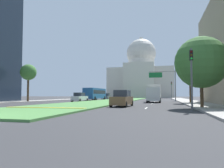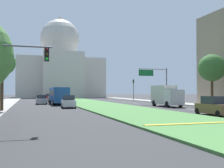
% 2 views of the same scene
% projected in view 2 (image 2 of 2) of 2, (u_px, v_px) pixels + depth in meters
% --- Properties ---
extents(ground_plane, '(260.00, 260.00, 0.00)m').
position_uv_depth(ground_plane, '(84.00, 102.00, 56.74)').
color(ground_plane, '#333335').
extents(grass_median, '(8.79, 87.13, 0.14)m').
position_uv_depth(grass_median, '(89.00, 103.00, 52.11)').
color(grass_median, '#4C8442').
rests_on(grass_median, ground_plane).
extents(median_curb_nose, '(7.91, 0.50, 0.04)m').
position_uv_depth(median_curb_nose, '(198.00, 123.00, 18.54)').
color(median_curb_nose, gold).
rests_on(median_curb_nose, grass_median).
extents(lane_dashes_right, '(0.16, 50.25, 0.01)m').
position_uv_depth(lane_dashes_right, '(147.00, 104.00, 48.11)').
color(lane_dashes_right, silver).
rests_on(lane_dashes_right, ground_plane).
extents(sidewalk_left, '(4.00, 87.13, 0.15)m').
position_uv_depth(sidewalk_left, '(0.00, 105.00, 43.04)').
color(sidewalk_left, '#9E9991').
rests_on(sidewalk_left, ground_plane).
extents(sidewalk_right, '(4.00, 87.13, 0.15)m').
position_uv_depth(sidewalk_right, '(174.00, 103.00, 51.91)').
color(sidewalk_right, '#9E9991').
rests_on(sidewalk_right, ground_plane).
extents(capitol_building, '(30.67, 24.42, 30.22)m').
position_uv_depth(capitol_building, '(60.00, 67.00, 102.63)').
color(capitol_building, beige).
rests_on(capitol_building, ground_plane).
extents(traffic_light_near_left, '(3.34, 0.35, 5.20)m').
position_uv_depth(traffic_light_near_left, '(12.00, 67.00, 16.24)').
color(traffic_light_near_left, '#515456').
rests_on(traffic_light_near_left, ground_plane).
extents(traffic_light_far_right, '(0.28, 0.35, 5.20)m').
position_uv_depth(traffic_light_far_right, '(134.00, 87.00, 65.30)').
color(traffic_light_far_right, '#515456').
rests_on(traffic_light_far_right, ground_plane).
extents(overhead_guide_sign, '(5.58, 0.20, 6.50)m').
position_uv_depth(overhead_guide_sign, '(156.00, 78.00, 49.41)').
color(overhead_guide_sign, '#515456').
rests_on(overhead_guide_sign, ground_plane).
extents(street_tree_left_mid, '(2.97, 2.97, 7.06)m').
position_uv_depth(street_tree_left_mid, '(2.00, 63.00, 31.04)').
color(street_tree_left_mid, '#4C3823').
rests_on(street_tree_left_mid, ground_plane).
extents(street_tree_right_mid, '(3.98, 3.98, 7.76)m').
position_uv_depth(street_tree_right_mid, '(212.00, 68.00, 40.32)').
color(street_tree_right_mid, '#4C3823').
rests_on(street_tree_right_mid, ground_plane).
extents(sedan_lead_stopped, '(2.02, 4.36, 1.86)m').
position_uv_depth(sedan_lead_stopped, '(215.00, 107.00, 26.17)').
color(sedan_lead_stopped, brown).
rests_on(sedan_lead_stopped, ground_plane).
extents(sedan_midblock, '(2.08, 4.38, 1.79)m').
position_uv_depth(sedan_midblock, '(68.00, 102.00, 38.16)').
color(sedan_midblock, silver).
rests_on(sedan_midblock, ground_plane).
extents(sedan_distant, '(2.10, 4.64, 1.67)m').
position_uv_depth(sedan_distant, '(42.00, 100.00, 49.07)').
color(sedan_distant, '#BCBCC1').
rests_on(sedan_distant, ground_plane).
extents(sedan_far_horizon, '(1.93, 4.26, 1.80)m').
position_uv_depth(sedan_far_horizon, '(53.00, 98.00, 58.67)').
color(sedan_far_horizon, '#4C5156').
rests_on(sedan_far_horizon, ground_plane).
extents(sedan_very_far, '(1.97, 4.47, 1.64)m').
position_uv_depth(sedan_very_far, '(49.00, 97.00, 75.30)').
color(sedan_very_far, maroon).
rests_on(sedan_very_far, ground_plane).
extents(box_truck_delivery, '(2.40, 6.40, 3.20)m').
position_uv_depth(box_truck_delivery, '(166.00, 95.00, 41.56)').
color(box_truck_delivery, silver).
rests_on(box_truck_delivery, ground_plane).
extents(city_bus, '(2.62, 11.00, 2.95)m').
position_uv_depth(city_bus, '(59.00, 94.00, 48.38)').
color(city_bus, '#1E4C8C').
rests_on(city_bus, ground_plane).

